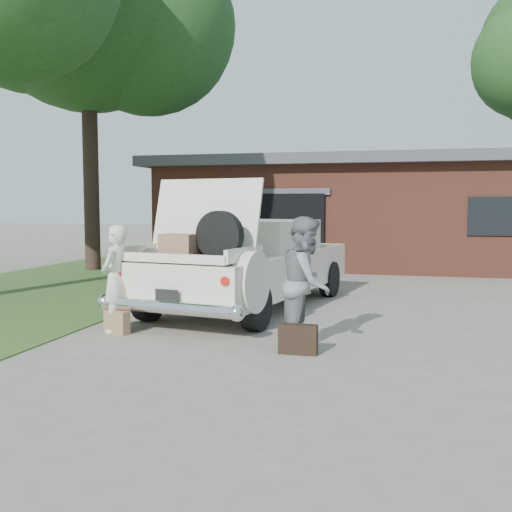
# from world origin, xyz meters

# --- Properties ---
(ground) EXTENTS (90.00, 90.00, 0.00)m
(ground) POSITION_xyz_m (0.00, 0.00, 0.00)
(ground) COLOR gray
(ground) RESTS_ON ground
(grass_strip) EXTENTS (6.00, 16.00, 0.02)m
(grass_strip) POSITION_xyz_m (-5.50, 3.00, 0.01)
(grass_strip) COLOR #2D4C1E
(grass_strip) RESTS_ON ground
(house) EXTENTS (12.80, 7.80, 3.30)m
(house) POSITION_xyz_m (0.98, 11.47, 1.67)
(house) COLOR brown
(house) RESTS_ON ground
(tree_back) EXTENTS (7.74, 6.73, 11.24)m
(tree_back) POSITION_xyz_m (-6.44, 7.27, 7.54)
(tree_back) COLOR #38281E
(tree_back) RESTS_ON ground
(sedan) EXTENTS (3.12, 5.92, 2.31)m
(sedan) POSITION_xyz_m (-0.54, 2.22, 0.83)
(sedan) COLOR beige
(sedan) RESTS_ON ground
(woman_left) EXTENTS (0.39, 0.58, 1.60)m
(woman_left) POSITION_xyz_m (-1.94, -0.28, 0.80)
(woman_left) COLOR silver
(woman_left) RESTS_ON ground
(woman_right) EXTENTS (0.70, 0.88, 1.74)m
(woman_right) POSITION_xyz_m (1.00, -0.64, 0.87)
(woman_right) COLOR slate
(woman_right) RESTS_ON ground
(suitcase_left) EXTENTS (0.46, 0.30, 0.34)m
(suitcase_left) POSITION_xyz_m (-1.87, -0.41, 0.17)
(suitcase_left) COLOR #98724D
(suitcase_left) RESTS_ON ground
(suitcase_right) EXTENTS (0.49, 0.16, 0.38)m
(suitcase_right) POSITION_xyz_m (0.94, -0.98, 0.19)
(suitcase_right) COLOR black
(suitcase_right) RESTS_ON ground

